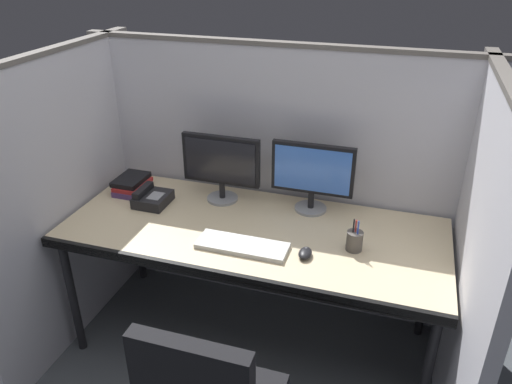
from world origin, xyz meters
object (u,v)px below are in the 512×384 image
Objects in this scene: desk_phone at (152,198)px; monitor_left at (221,164)px; monitor_right at (312,173)px; pen_cup at (354,241)px; desk at (252,238)px; book_stack at (132,184)px; computer_mouse at (305,253)px; keyboard_main at (242,246)px.

monitor_left is at bearing 24.56° from desk_phone.
monitor_right is 2.63× the size of pen_cup.
desk is 0.45m from monitor_left.
monitor_right is 1.88× the size of book_stack.
desk is 0.34m from computer_mouse.
desk is 19.79× the size of computer_mouse.
desk is 0.52m from pen_cup.
desk is at bearing 91.76° from keyboard_main.
desk is 0.82m from book_stack.
keyboard_main is (0.26, -0.42, -0.20)m from monitor_left.
desk is at bearing -14.21° from book_stack.
monitor_left reaches higher than pen_cup.
computer_mouse reaches higher than keyboard_main.
computer_mouse is at bearing 3.59° from keyboard_main.
pen_cup reaches higher than computer_mouse.
book_stack reaches higher than computer_mouse.
pen_cup is at bearing 30.92° from computer_mouse.
keyboard_main reaches higher than desk.
desk is 11.63× the size of pen_cup.
book_stack is (-1.02, -0.09, -0.18)m from monitor_right.
keyboard_main is at bearing -176.41° from computer_mouse.
monitor_right is 1.04m from book_stack.
keyboard_main is 0.52m from pen_cup.
monitor_right is at bearing 98.81° from computer_mouse.
pen_cup reaches higher than desk_phone.
book_stack reaches higher than desk.
monitor_left is 1.00× the size of monitor_right.
book_stack is at bearing 165.79° from desk.
keyboard_main is (-0.23, -0.46, -0.20)m from monitor_right.
book_stack is (-1.29, 0.23, -0.01)m from pen_cup.
pen_cup reaches higher than book_stack.
computer_mouse is 0.24m from pen_cup.
desk_phone is (-0.91, 0.24, 0.02)m from computer_mouse.
monitor_left reaches higher than desk_phone.
computer_mouse is 0.59× the size of pen_cup.
desk_phone is (-1.11, 0.12, -0.02)m from pen_cup.
desk_phone is at bearing 165.05° from computer_mouse.
monitor_left is 0.83m from pen_cup.
pen_cup is at bearing -3.02° from desk.
monitor_left is 0.42m from desk_phone.
monitor_right is 0.88m from desk_phone.
pen_cup is (0.51, -0.03, 0.10)m from desk.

